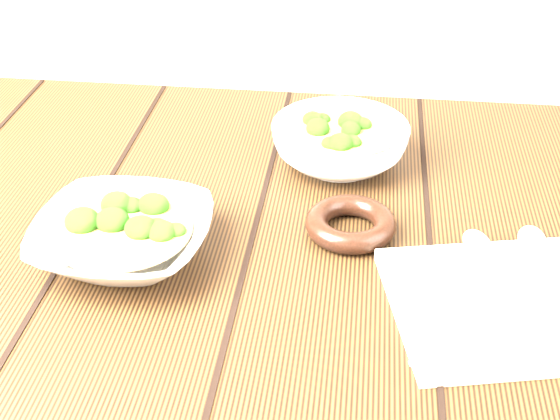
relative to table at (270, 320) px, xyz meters
name	(u,v)px	position (x,y,z in m)	size (l,w,h in m)	color
table	(270,320)	(0.00, 0.00, 0.00)	(1.20, 0.80, 0.75)	#311F0E
soup_bowl_front	(123,237)	(-0.15, -0.05, 0.14)	(0.20, 0.20, 0.05)	silver
soup_bowl_back	(340,143)	(0.07, 0.18, 0.15)	(0.22, 0.22, 0.06)	silver
trivet	(351,224)	(0.09, 0.02, 0.13)	(0.10, 0.10, 0.03)	black
napkin	(512,304)	(0.26, -0.09, 0.13)	(0.24, 0.19, 0.01)	beige
spoon_left	(486,266)	(0.23, -0.04, 0.14)	(0.04, 0.20, 0.01)	beige
spoon_right	(534,260)	(0.29, -0.03, 0.14)	(0.04, 0.20, 0.01)	beige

